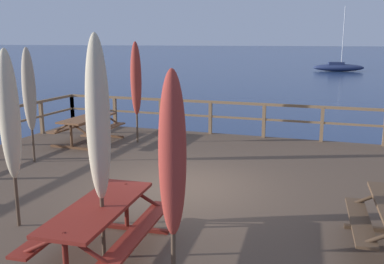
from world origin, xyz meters
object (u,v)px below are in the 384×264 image
Objects in this scene: picnic_table_back_left at (88,124)px; patio_umbrella_short_back at (9,116)px; patio_umbrella_tall_back_left at (29,90)px; picnic_table_mid_centre at (100,219)px; patio_umbrella_short_mid at (98,120)px; sailboat_distant at (338,67)px; patio_umbrella_tall_front at (172,156)px; patio_umbrella_tall_mid_right at (136,79)px.

picnic_table_back_left is 6.13m from patio_umbrella_short_back.
patio_umbrella_short_back reaches higher than patio_umbrella_tall_back_left.
patio_umbrella_short_back reaches higher than picnic_table_mid_centre.
patio_umbrella_short_mid reaches higher than picnic_table_mid_centre.
picnic_table_mid_centre is 0.74× the size of patio_umbrella_short_mid.
patio_umbrella_short_back is at bearing 165.80° from picnic_table_mid_centre.
patio_umbrella_tall_front is at bearing -91.62° from sailboat_distant.
patio_umbrella_tall_mid_right is at bearing 111.74° from picnic_table_mid_centre.
patio_umbrella_short_mid is (1.88, -0.49, 0.13)m from patio_umbrella_short_back.
patio_umbrella_tall_mid_right is (-2.65, 6.53, -0.08)m from patio_umbrella_short_mid.
picnic_table_back_left is at bearing 123.44° from picnic_table_mid_centre.
picnic_table_back_left is 0.27× the size of sailboat_distant.
patio_umbrella_tall_back_left is at bearing -98.28° from sailboat_distant.
sailboat_distant reaches higher than patio_umbrella_tall_back_left.
patio_umbrella_short_back is 0.97× the size of patio_umbrella_tall_mid_right.
patio_umbrella_short_mid is at bearing -25.15° from picnic_table_mid_centre.
patio_umbrella_tall_mid_right reaches higher than patio_umbrella_tall_back_left.
picnic_table_back_left is 1.98m from patio_umbrella_tall_mid_right.
patio_umbrella_short_back is at bearing -95.17° from sailboat_distant.
patio_umbrella_tall_back_left is at bearing -93.38° from picnic_table_back_left.
picnic_table_back_left is 0.72× the size of patio_umbrella_short_back.
patio_umbrella_tall_front is 0.35× the size of sailboat_distant.
patio_umbrella_short_back is 4.02m from patio_umbrella_tall_back_left.
picnic_table_back_left is 2.62m from patio_umbrella_tall_back_left.
patio_umbrella_tall_mid_right is (-3.90, 7.04, 0.17)m from patio_umbrella_tall_front.
patio_umbrella_short_back is at bearing -82.70° from patio_umbrella_tall_mid_right.
sailboat_distant is at bearing 81.72° from patio_umbrella_tall_back_left.
patio_umbrella_tall_mid_right is at bearing 112.10° from patio_umbrella_short_mid.
patio_umbrella_tall_back_left reaches higher than picnic_table_back_left.
picnic_table_mid_centre is at bearing -14.20° from patio_umbrella_short_back.
patio_umbrella_short_mid is (0.06, -0.03, 1.40)m from picnic_table_mid_centre.
patio_umbrella_short_mid is (4.05, -6.07, 1.41)m from picnic_table_back_left.
picnic_table_back_left is at bearing 123.71° from patio_umbrella_short_mid.
patio_umbrella_short_back is 1.01× the size of patio_umbrella_tall_back_left.
patio_umbrella_short_back is at bearing 165.44° from patio_umbrella_short_mid.
patio_umbrella_tall_back_left is at bearing 137.97° from patio_umbrella_short_mid.
sailboat_distant is at bearing 84.83° from patio_umbrella_short_back.
picnic_table_back_left is 45.57m from sailboat_distant.
patio_umbrella_tall_back_left is 0.96× the size of patio_umbrella_tall_mid_right.
patio_umbrella_short_mid reaches higher than patio_umbrella_short_back.
patio_umbrella_tall_mid_right is at bearing 97.30° from patio_umbrella_short_back.
picnic_table_mid_centre is 0.30× the size of sailboat_distant.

